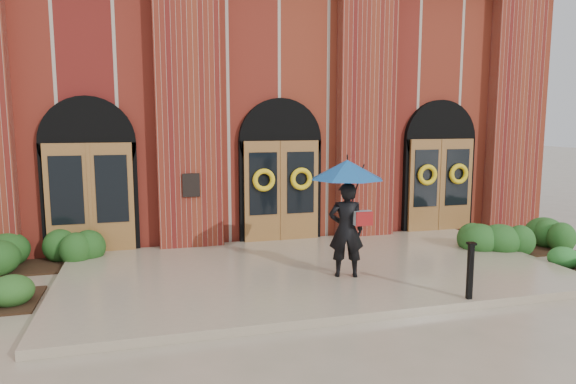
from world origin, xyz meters
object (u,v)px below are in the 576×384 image
object	(u,v)px
metal_post	(470,269)
hedge_wall_left	(22,253)
hedge_wall_right	(511,237)
man_with_umbrella	(347,195)

from	to	relation	value
metal_post	hedge_wall_left	size ratio (longest dim) A/B	0.36
hedge_wall_right	metal_post	bearing A→B (deg)	-137.39
man_with_umbrella	hedge_wall_right	world-z (taller)	man_with_umbrella
metal_post	hedge_wall_left	distance (m)	9.05
metal_post	man_with_umbrella	bearing A→B (deg)	131.27
hedge_wall_right	hedge_wall_left	bearing A→B (deg)	171.99
metal_post	hedge_wall_right	world-z (taller)	metal_post
man_with_umbrella	hedge_wall_right	bearing A→B (deg)	-148.85
man_with_umbrella	hedge_wall_right	distance (m)	5.14
man_with_umbrella	hedge_wall_left	xyz separation A→B (m)	(-6.28, 2.80, -1.38)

